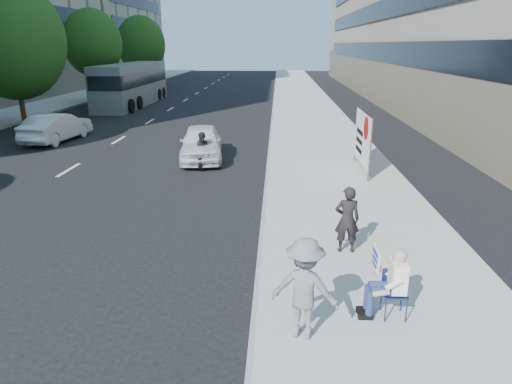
# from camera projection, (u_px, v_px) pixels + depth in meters

# --- Properties ---
(ground) EXTENTS (160.00, 160.00, 0.00)m
(ground) POSITION_uv_depth(u_px,v_px,m) (195.00, 266.00, 10.32)
(ground) COLOR black
(ground) RESTS_ON ground
(near_sidewalk) EXTENTS (5.00, 120.00, 0.15)m
(near_sidewalk) POSITION_uv_depth(u_px,v_px,m) (312.00, 122.00, 29.11)
(near_sidewalk) COLOR #A4A199
(near_sidewalk) RESTS_ON ground
(tree_far_c) EXTENTS (6.00, 6.00, 8.47)m
(tree_far_c) POSITION_uv_depth(u_px,v_px,m) (12.00, 40.00, 26.49)
(tree_far_c) COLOR #382616
(tree_far_c) RESTS_ON ground
(tree_far_d) EXTENTS (4.80, 4.80, 7.65)m
(tree_far_d) POSITION_uv_depth(u_px,v_px,m) (92.00, 43.00, 37.93)
(tree_far_d) COLOR #382616
(tree_far_d) RESTS_ON ground
(tree_far_e) EXTENTS (5.40, 5.40, 7.89)m
(tree_far_e) POSITION_uv_depth(u_px,v_px,m) (141.00, 44.00, 51.26)
(tree_far_e) COLOR #382616
(tree_far_e) RESTS_ON ground
(seated_protester) EXTENTS (0.83, 1.11, 1.31)m
(seated_protester) POSITION_uv_depth(u_px,v_px,m) (389.00, 279.00, 7.97)
(seated_protester) COLOR navy
(seated_protester) RESTS_ON near_sidewalk
(jogger) EXTENTS (1.25, 0.92, 1.74)m
(jogger) POSITION_uv_depth(u_px,v_px,m) (305.00, 288.00, 7.39)
(jogger) COLOR slate
(jogger) RESTS_ON near_sidewalk
(pedestrian_woman) EXTENTS (0.59, 0.39, 1.59)m
(pedestrian_woman) POSITION_uv_depth(u_px,v_px,m) (347.00, 220.00, 10.49)
(pedestrian_woman) COLOR black
(pedestrian_woman) RESTS_ON near_sidewalk
(protest_banner) EXTENTS (0.08, 3.06, 2.20)m
(protest_banner) POSITION_uv_depth(u_px,v_px,m) (362.00, 138.00, 17.23)
(protest_banner) COLOR #4C4C4C
(protest_banner) RESTS_ON near_sidewalk
(white_sedan_near) EXTENTS (2.28, 4.50, 1.47)m
(white_sedan_near) POSITION_uv_depth(u_px,v_px,m) (201.00, 143.00, 19.67)
(white_sedan_near) COLOR white
(white_sedan_near) RESTS_ON ground
(white_sedan_mid) EXTENTS (2.09, 4.58, 1.46)m
(white_sedan_mid) POSITION_uv_depth(u_px,v_px,m) (57.00, 127.00, 23.42)
(white_sedan_mid) COLOR silver
(white_sedan_mid) RESTS_ON ground
(motorcycle) EXTENTS (0.71, 2.04, 1.42)m
(motorcycle) POSITION_uv_depth(u_px,v_px,m) (203.00, 151.00, 18.54)
(motorcycle) COLOR black
(motorcycle) RESTS_ON ground
(bus) EXTENTS (2.81, 12.09, 3.30)m
(bus) POSITION_uv_depth(u_px,v_px,m) (132.00, 85.00, 37.20)
(bus) COLOR slate
(bus) RESTS_ON ground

